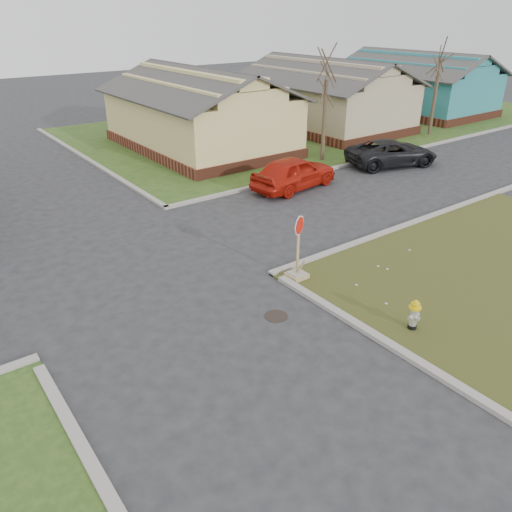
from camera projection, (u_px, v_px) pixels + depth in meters
ground at (196, 336)px, 12.70m from camera, size 120.00×120.00×0.00m
verge_far_right at (328, 120)px, 37.40m from camera, size 37.00×19.00×0.05m
curbs at (119, 264)px, 16.30m from camera, size 80.00×40.00×0.12m
manhole at (276, 316)px, 13.52m from camera, size 0.64×0.64×0.01m
side_house_yellow at (199, 111)px, 28.95m from camera, size 7.60×11.60×4.70m
side_house_tan at (324, 95)px, 34.30m from camera, size 7.60×11.60×4.70m
side_house_teal at (416, 84)px, 39.64m from camera, size 7.60×11.60×4.70m
tree_mid_right at (324, 121)px, 26.57m from camera, size 0.22×0.22×4.20m
tree_far_right at (435, 97)px, 32.01m from camera, size 0.22×0.22×4.76m
fire_hydrant at (414, 313)px, 12.73m from camera, size 0.31×0.31×0.84m
stop_sign at (297, 265)px, 15.19m from camera, size 0.58×0.57×2.05m
red_sedan at (294, 173)px, 22.88m from camera, size 4.63×2.35×1.51m
dark_pickup at (392, 153)px, 26.36m from camera, size 5.33×3.59×1.36m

